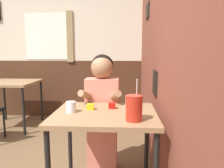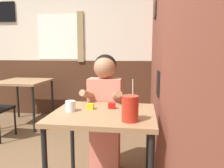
{
  "view_description": "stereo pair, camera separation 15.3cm",
  "coord_description": "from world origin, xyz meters",
  "px_view_note": "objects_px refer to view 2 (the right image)",
  "views": [
    {
      "loc": [
        1.13,
        -1.43,
        1.27
      ],
      "look_at": [
        1.02,
        0.44,
        0.99
      ],
      "focal_mm": 35.0,
      "sensor_mm": 36.0,
      "label": 1
    },
    {
      "loc": [
        1.28,
        -1.42,
        1.27
      ],
      "look_at": [
        1.02,
        0.44,
        0.99
      ],
      "focal_mm": 35.0,
      "sensor_mm": 36.0,
      "label": 2
    }
  ],
  "objects_px": {
    "main_table": "(104,123)",
    "person_seated": "(105,108)",
    "cocktail_pitcher": "(130,108)",
    "background_table": "(24,85)"
  },
  "relations": [
    {
      "from": "main_table",
      "to": "cocktail_pitcher",
      "type": "distance_m",
      "value": 0.35
    },
    {
      "from": "cocktail_pitcher",
      "to": "main_table",
      "type": "bearing_deg",
      "value": 138.29
    },
    {
      "from": "main_table",
      "to": "person_seated",
      "type": "distance_m",
      "value": 0.49
    },
    {
      "from": "cocktail_pitcher",
      "to": "background_table",
      "type": "bearing_deg",
      "value": 134.61
    },
    {
      "from": "main_table",
      "to": "person_seated",
      "type": "xyz_separation_m",
      "value": [
        -0.07,
        0.48,
        -0.01
      ]
    },
    {
      "from": "background_table",
      "to": "person_seated",
      "type": "bearing_deg",
      "value": -38.02
    },
    {
      "from": "main_table",
      "to": "cocktail_pitcher",
      "type": "bearing_deg",
      "value": -41.71
    },
    {
      "from": "person_seated",
      "to": "background_table",
      "type": "bearing_deg",
      "value": 141.98
    },
    {
      "from": "main_table",
      "to": "person_seated",
      "type": "bearing_deg",
      "value": 98.36
    },
    {
      "from": "main_table",
      "to": "cocktail_pitcher",
      "type": "height_order",
      "value": "cocktail_pitcher"
    }
  ]
}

